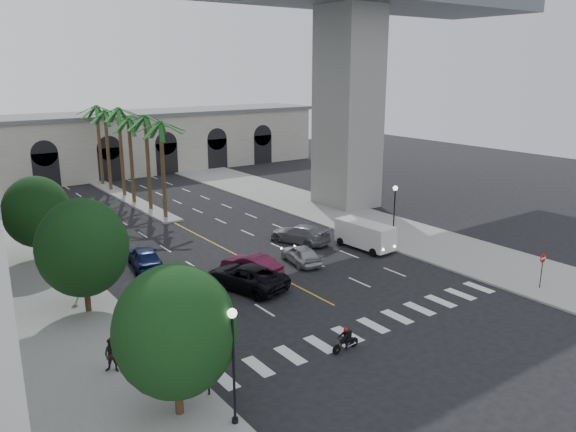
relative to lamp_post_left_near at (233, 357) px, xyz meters
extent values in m
plane|color=black|center=(11.40, 5.00, -3.22)|extent=(140.00, 140.00, 0.00)
cube|color=gray|center=(-3.60, 20.00, -3.15)|extent=(8.00, 100.00, 0.15)
cube|color=gray|center=(26.40, 20.00, -3.15)|extent=(8.00, 100.00, 0.15)
cube|color=gray|center=(11.40, 43.00, -3.12)|extent=(2.00, 24.00, 0.20)
cube|color=beige|center=(11.40, 60.00, 0.78)|extent=(70.00, 10.00, 8.00)
cube|color=slate|center=(11.40, 60.00, 5.03)|extent=(71.00, 10.50, 0.50)
cube|color=gray|center=(29.90, 27.00, 7.18)|extent=(5.00, 6.00, 20.80)
cylinder|color=#47331E|center=(11.40, 33.00, 1.53)|extent=(0.40, 0.40, 9.50)
cylinder|color=#47331E|center=(11.50, 37.00, 1.68)|extent=(0.40, 0.40, 9.80)
cylinder|color=#47331E|center=(11.20, 41.00, 1.43)|extent=(0.40, 0.40, 9.30)
cylinder|color=#47331E|center=(11.55, 45.00, 1.83)|extent=(0.40, 0.40, 10.10)
cylinder|color=#47331E|center=(11.30, 49.00, 1.58)|extent=(0.40, 0.40, 9.60)
cylinder|color=#47331E|center=(11.60, 53.00, 1.73)|extent=(0.40, 0.40, 9.90)
cylinder|color=#382616|center=(-1.60, 2.00, -2.05)|extent=(0.36, 0.36, 2.34)
ellipsoid|color=black|center=(-1.60, 2.00, 0.81)|extent=(5.20, 5.20, 5.72)
cylinder|color=#382616|center=(-1.60, 15.00, -2.00)|extent=(0.36, 0.36, 2.45)
ellipsoid|color=black|center=(-1.60, 15.00, 0.99)|extent=(5.44, 5.44, 5.98)
cylinder|color=#382616|center=(-1.60, 27.00, -2.09)|extent=(0.36, 0.36, 2.27)
ellipsoid|color=black|center=(-1.60, 27.00, 0.68)|extent=(5.04, 5.04, 5.54)
cylinder|color=black|center=(0.00, 0.00, -3.04)|extent=(0.28, 0.28, 0.36)
cylinder|color=black|center=(0.00, 0.00, -0.62)|extent=(0.11, 0.11, 5.00)
sphere|color=white|center=(0.00, 0.00, 1.93)|extent=(0.40, 0.40, 0.40)
cylinder|color=black|center=(0.00, 21.00, -3.04)|extent=(0.28, 0.28, 0.36)
cylinder|color=black|center=(0.00, 21.00, -0.62)|extent=(0.11, 0.11, 5.00)
sphere|color=white|center=(0.00, 21.00, 1.93)|extent=(0.40, 0.40, 0.40)
cylinder|color=black|center=(22.80, 13.00, -3.04)|extent=(0.28, 0.28, 0.36)
cylinder|color=black|center=(22.80, 13.00, -0.62)|extent=(0.11, 0.11, 5.00)
sphere|color=white|center=(22.80, 13.00, 1.93)|extent=(0.40, 0.40, 0.40)
cylinder|color=black|center=(0.10, 2.50, -1.47)|extent=(0.10, 0.10, 3.50)
cube|color=black|center=(0.10, 2.50, 0.03)|extent=(0.25, 0.18, 0.80)
cylinder|color=black|center=(0.10, 6.50, -1.47)|extent=(0.10, 0.10, 3.50)
cube|color=black|center=(0.10, 6.50, 0.03)|extent=(0.25, 0.18, 0.80)
cylinder|color=black|center=(7.44, 2.14, -2.95)|extent=(0.55, 0.13, 0.54)
cylinder|color=black|center=(8.74, 2.23, -2.95)|extent=(0.55, 0.13, 0.54)
cube|color=silver|center=(8.14, 2.19, -2.88)|extent=(0.38, 0.28, 0.24)
cube|color=black|center=(8.00, 2.18, -2.62)|extent=(0.51, 0.23, 0.18)
cube|color=black|center=(8.41, 2.21, -2.66)|extent=(0.42, 0.24, 0.11)
cylinder|color=black|center=(7.64, 2.16, -2.42)|extent=(0.06, 0.50, 0.03)
cube|color=black|center=(8.20, 2.19, -2.32)|extent=(0.26, 0.36, 0.47)
cube|color=black|center=(8.34, 2.20, -2.27)|extent=(0.14, 0.28, 0.34)
sphere|color=#AA0C0B|center=(8.07, 2.18, -2.01)|extent=(0.24, 0.24, 0.24)
imported|color=#A2A2A6|center=(14.43, 14.58, -2.49)|extent=(2.38, 4.50, 1.46)
imported|color=#56112B|center=(9.90, 14.48, -2.42)|extent=(2.91, 5.11, 1.59)
imported|color=black|center=(8.35, 12.73, -2.37)|extent=(4.48, 6.69, 1.71)
imported|color=slate|center=(17.47, 18.78, -2.43)|extent=(3.87, 5.89, 1.59)
imported|color=#0E1942|center=(4.28, 20.59, -2.37)|extent=(2.89, 5.26, 1.70)
cube|color=silver|center=(20.90, 14.38, -1.96)|extent=(2.26, 5.36, 1.94)
cube|color=black|center=(21.05, 11.91, -1.72)|extent=(1.81, 0.35, 0.83)
cylinder|color=black|center=(20.09, 12.48, -2.88)|extent=(0.31, 0.70, 0.68)
cylinder|color=black|center=(21.93, 12.59, -2.88)|extent=(0.31, 0.70, 0.68)
cylinder|color=black|center=(19.87, 16.17, -2.88)|extent=(0.31, 0.70, 0.68)
cylinder|color=black|center=(21.71, 16.28, -2.88)|extent=(0.31, 0.70, 0.68)
imported|color=black|center=(-0.54, 10.51, -2.19)|extent=(0.69, 0.50, 1.76)
imported|color=black|center=(-2.76, 7.06, -2.19)|extent=(1.09, 1.06, 1.76)
cylinder|color=black|center=(24.40, 0.85, -1.96)|extent=(0.06, 0.06, 2.53)
cylinder|color=#AE120C|center=(24.40, 0.85, -0.96)|extent=(0.63, 0.05, 0.63)
cube|color=silver|center=(24.40, 0.85, -0.96)|extent=(0.49, 0.04, 0.11)
camera|label=1|loc=(-10.20, -18.04, 11.43)|focal=35.00mm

